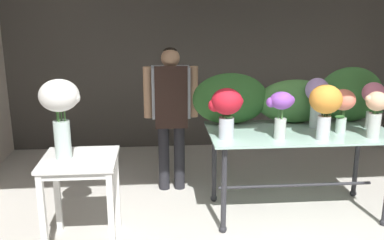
% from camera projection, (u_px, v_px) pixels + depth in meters
% --- Properties ---
extents(ground_plane, '(8.23, 8.23, 0.00)m').
position_uv_depth(ground_plane, '(234.00, 197.00, 4.66)').
color(ground_plane, silver).
extents(wall_back, '(5.87, 0.12, 2.90)m').
position_uv_depth(wall_back, '(213.00, 46.00, 6.08)').
color(wall_back, '#4C4742').
rests_on(wall_back, ground).
extents(display_table_glass, '(1.74, 0.85, 0.86)m').
position_uv_depth(display_table_glass, '(298.00, 145.00, 4.14)').
color(display_table_glass, '#AAD6C6').
rests_on(display_table_glass, ground).
extents(side_table_white, '(0.62, 0.60, 0.79)m').
position_uv_depth(side_table_white, '(80.00, 171.00, 3.60)').
color(side_table_white, white).
rests_on(side_table_white, ground).
extents(florist, '(0.59, 0.24, 1.59)m').
position_uv_depth(florist, '(171.00, 104.00, 4.63)').
color(florist, '#232328').
rests_on(florist, ground).
extents(foliage_backdrop, '(1.96, 0.31, 0.56)m').
position_uv_depth(foliage_backdrop, '(291.00, 98.00, 4.33)').
color(foliage_backdrop, '#2D6028').
rests_on(foliage_backdrop, display_table_glass).
extents(vase_violet_lilies, '(0.25, 0.21, 0.43)m').
position_uv_depth(vase_violet_lilies, '(281.00, 108.00, 3.79)').
color(vase_violet_lilies, silver).
rests_on(vase_violet_lilies, display_table_glass).
extents(vase_lilac_dahlias, '(0.23, 0.23, 0.49)m').
position_uv_depth(vase_lilac_dahlias, '(317.00, 96.00, 4.13)').
color(vase_lilac_dahlias, silver).
rests_on(vase_lilac_dahlias, display_table_glass).
extents(vase_coral_roses, '(0.23, 0.23, 0.42)m').
position_uv_depth(vase_coral_roses, '(343.00, 104.00, 3.97)').
color(vase_coral_roses, silver).
rests_on(vase_coral_roses, display_table_glass).
extents(vase_peach_anemones, '(0.23, 0.19, 0.43)m').
position_uv_depth(vase_peach_anemones, '(376.00, 111.00, 3.82)').
color(vase_peach_anemones, silver).
rests_on(vase_peach_anemones, display_table_glass).
extents(vase_rosy_freesia, '(0.21, 0.21, 0.45)m').
position_uv_depth(vase_rosy_freesia, '(373.00, 98.00, 4.11)').
color(vase_rosy_freesia, silver).
rests_on(vase_rosy_freesia, display_table_glass).
extents(vase_crimson_carnations, '(0.32, 0.28, 0.46)m').
position_uv_depth(vase_crimson_carnations, '(226.00, 107.00, 3.79)').
color(vase_crimson_carnations, silver).
rests_on(vase_crimson_carnations, display_table_glass).
extents(vase_sunset_tulips, '(0.28, 0.28, 0.50)m').
position_uv_depth(vase_sunset_tulips, '(325.00, 104.00, 3.76)').
color(vase_sunset_tulips, silver).
rests_on(vase_sunset_tulips, display_table_glass).
extents(vase_white_roses_tall, '(0.33, 0.32, 0.66)m').
position_uv_depth(vase_white_roses_tall, '(60.00, 106.00, 3.44)').
color(vase_white_roses_tall, silver).
rests_on(vase_white_roses_tall, side_table_white).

